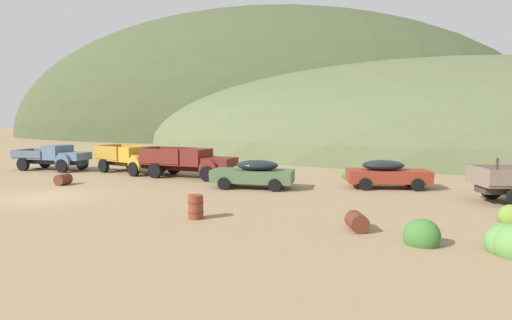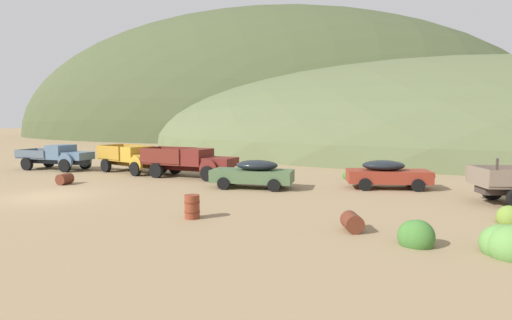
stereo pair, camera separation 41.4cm
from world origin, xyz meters
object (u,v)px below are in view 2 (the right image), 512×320
oil_drum_spare (65,179)px  truck_mustard (137,159)px  truck_oxblood (195,162)px  car_rust_red (391,174)px  oil_drum_foreground (192,207)px  truck_chalk_blue (61,157)px  oil_drum_tipped (352,222)px  car_weathered_green (250,173)px

oil_drum_spare → truck_mustard: bearing=82.9°
truck_oxblood → car_rust_red: bearing=3.3°
oil_drum_spare → oil_drum_foreground: (11.04, -4.79, 0.14)m
truck_oxblood → truck_mustard: bearing=174.5°
truck_chalk_blue → car_rust_red: bearing=-2.1°
oil_drum_tipped → truck_oxblood: bearing=139.3°
oil_drum_tipped → truck_mustard: bearing=147.3°
truck_mustard → oil_drum_tipped: (16.29, -10.44, -0.70)m
car_rust_red → truck_chalk_blue: bearing=165.2°
truck_chalk_blue → truck_mustard: 6.44m
truck_chalk_blue → oil_drum_foreground: 19.54m
car_rust_red → oil_drum_spare: size_ratio=5.43×
truck_mustard → oil_drum_foreground: bearing=-28.9°
car_rust_red → oil_drum_tipped: car_rust_red is taller
truck_chalk_blue → oil_drum_spare: 7.81m
truck_chalk_blue → car_rust_red: 23.67m
car_rust_red → truck_mustard: bearing=163.0°
truck_mustard → car_rust_red: 17.28m
truck_oxblood → oil_drum_spare: size_ratio=7.20×
oil_drum_spare → oil_drum_tipped: oil_drum_spare is taller
truck_chalk_blue → oil_drum_foreground: bearing=-32.3°
truck_chalk_blue → oil_drum_foreground: truck_chalk_blue is taller
truck_chalk_blue → oil_drum_tipped: 24.76m
car_weathered_green → car_rust_red: (7.34, 2.41, -0.00)m
truck_oxblood → oil_drum_spare: truck_oxblood is taller
truck_mustard → oil_drum_spare: truck_mustard is taller
oil_drum_spare → oil_drum_tipped: size_ratio=0.87×
oil_drum_spare → truck_oxblood: bearing=40.5°
car_weathered_green → oil_drum_tipped: bearing=125.4°
car_weathered_green → oil_drum_foreground: size_ratio=5.37×
car_weathered_green → truck_oxblood: bearing=-34.5°
truck_chalk_blue → oil_drum_spare: bearing=-44.3°
truck_mustard → oil_drum_spare: bearing=-79.9°
truck_mustard → truck_oxblood: size_ratio=0.92×
truck_mustard → oil_drum_foreground: (10.30, -10.68, -0.56)m
car_weathered_green → truck_chalk_blue: bearing=-16.4°
oil_drum_spare → car_rust_red: bearing=15.3°
truck_chalk_blue → truck_mustard: size_ratio=0.99×
truck_mustard → car_weathered_green: size_ratio=1.22×
car_rust_red → oil_drum_spare: (-17.98, -4.93, -0.50)m
truck_mustard → car_rust_red: (17.25, -0.96, -0.20)m
car_rust_red → oil_drum_tipped: size_ratio=4.72×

